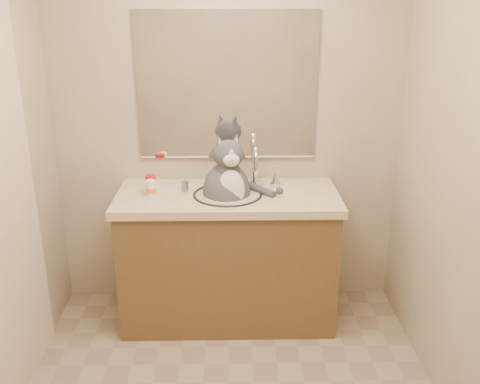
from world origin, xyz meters
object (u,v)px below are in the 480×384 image
(cat, at_px, (228,189))
(pill_bottle_orange, at_px, (151,189))
(grey_canister, at_px, (185,186))
(pill_bottle_redcap, at_px, (151,184))

(cat, xyz_separation_m, pill_bottle_orange, (-0.45, -0.04, 0.02))
(grey_canister, bearing_deg, pill_bottle_redcap, -173.39)
(cat, bearing_deg, pill_bottle_orange, 170.72)
(cat, relative_size, pill_bottle_redcap, 5.27)
(pill_bottle_redcap, bearing_deg, cat, -2.27)
(grey_canister, bearing_deg, cat, -9.15)
(pill_bottle_orange, xyz_separation_m, grey_canister, (0.19, 0.08, -0.02))
(pill_bottle_orange, bearing_deg, pill_bottle_redcap, 99.51)
(pill_bottle_redcap, bearing_deg, pill_bottle_orange, -80.49)
(pill_bottle_redcap, height_order, pill_bottle_orange, pill_bottle_redcap)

